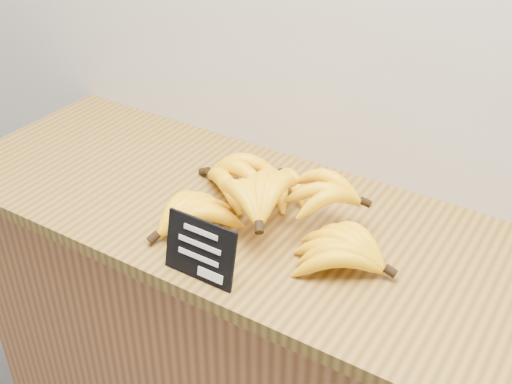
% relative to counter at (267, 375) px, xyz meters
% --- Properties ---
extents(counter, '(1.39, 0.50, 0.90)m').
position_rel_counter_xyz_m(counter, '(0.00, 0.00, 0.00)').
color(counter, '#A06333').
rests_on(counter, ground).
extents(counter_top, '(1.50, 0.54, 0.03)m').
position_rel_counter_xyz_m(counter_top, '(0.00, 0.00, 0.47)').
color(counter_top, olive).
rests_on(counter_top, counter).
extents(chalkboard_sign, '(0.15, 0.03, 0.11)m').
position_rel_counter_xyz_m(chalkboard_sign, '(-0.01, -0.22, 0.54)').
color(chalkboard_sign, black).
rests_on(chalkboard_sign, counter_top).
extents(banana_pile, '(0.53, 0.38, 0.12)m').
position_rel_counter_xyz_m(banana_pile, '(-0.00, -0.01, 0.53)').
color(banana_pile, yellow).
rests_on(banana_pile, counter_top).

